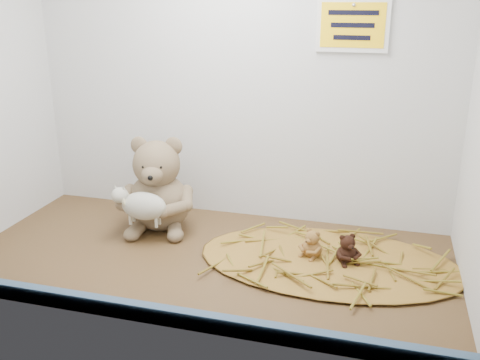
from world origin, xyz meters
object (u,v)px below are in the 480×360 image
(toy_lamb, at_px, (144,206))
(mini_teddy_tan, at_px, (313,242))
(main_teddy, at_px, (158,183))
(mini_teddy_brown, at_px, (347,247))

(toy_lamb, height_order, mini_teddy_tan, toy_lamb)
(main_teddy, bearing_deg, mini_teddy_tan, -23.36)
(main_teddy, bearing_deg, mini_teddy_brown, -22.62)
(toy_lamb, xyz_separation_m, mini_teddy_tan, (0.44, 0.01, -0.05))
(toy_lamb, bearing_deg, main_teddy, 90.00)
(mini_teddy_tan, bearing_deg, toy_lamb, -147.70)
(mini_teddy_brown, bearing_deg, mini_teddy_tan, 140.89)
(mini_teddy_tan, height_order, mini_teddy_brown, mini_teddy_brown)
(main_teddy, xyz_separation_m, toy_lamb, (0.00, -0.09, -0.03))
(main_teddy, distance_m, toy_lamb, 0.10)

